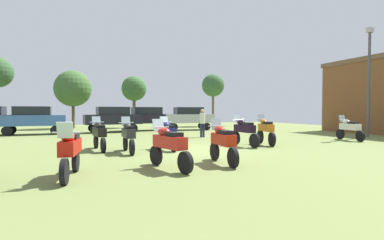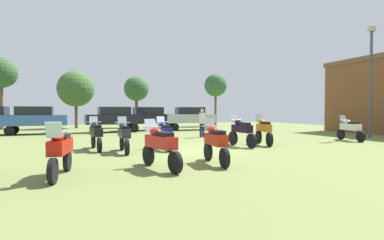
{
  "view_description": "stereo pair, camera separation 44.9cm",
  "coord_description": "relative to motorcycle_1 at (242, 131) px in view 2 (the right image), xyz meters",
  "views": [
    {
      "loc": [
        -4.86,
        -11.86,
        1.73
      ],
      "look_at": [
        2.74,
        6.86,
        1.08
      ],
      "focal_mm": 27.54,
      "sensor_mm": 36.0,
      "label": 1
    },
    {
      "loc": [
        -4.44,
        -12.03,
        1.73
      ],
      "look_at": [
        2.74,
        6.86,
        1.08
      ],
      "focal_mm": 27.54,
      "sensor_mm": 36.0,
      "label": 2
    }
  ],
  "objects": [
    {
      "name": "ground_plane",
      "position": [
        -2.74,
        -0.21,
        -0.75
      ],
      "size": [
        44.0,
        52.0,
        0.02
      ],
      "color": "olive"
    },
    {
      "name": "motorcycle_1",
      "position": [
        0.0,
        0.0,
        0.0
      ],
      "size": [
        0.62,
        2.17,
        1.51
      ],
      "rotation": [
        0.0,
        0.0,
        0.09
      ],
      "color": "black",
      "rests_on": "ground"
    },
    {
      "name": "motorcycle_2",
      "position": [
        -3.14,
        -3.71,
        -0.03
      ],
      "size": [
        0.62,
        2.09,
        1.44
      ],
      "rotation": [
        0.0,
        0.0,
        -0.08
      ],
      "color": "black",
      "rests_on": "ground"
    },
    {
      "name": "motorcycle_3",
      "position": [
        7.14,
        0.15,
        -0.03
      ],
      "size": [
        0.69,
        2.15,
        1.44
      ],
      "rotation": [
        0.0,
        0.0,
        -0.17
      ],
      "color": "black",
      "rests_on": "ground"
    },
    {
      "name": "motorcycle_5",
      "position": [
        -6.56,
        1.15,
        -0.02
      ],
      "size": [
        0.62,
        2.22,
        1.45
      ],
      "rotation": [
        0.0,
        0.0,
        0.11
      ],
      "color": "black",
      "rests_on": "ground"
    },
    {
      "name": "motorcycle_6",
      "position": [
        -5.52,
        -0.07,
        -0.02
      ],
      "size": [
        0.62,
        2.13,
        1.46
      ],
      "rotation": [
        0.0,
        0.0,
        -0.0
      ],
      "color": "black",
      "rests_on": "ground"
    },
    {
      "name": "motorcycle_8",
      "position": [
        -3.75,
        0.24,
        -0.03
      ],
      "size": [
        0.62,
        2.13,
        1.44
      ],
      "rotation": [
        0.0,
        0.0,
        0.01
      ],
      "color": "black",
      "rests_on": "ground"
    },
    {
      "name": "motorcycle_9",
      "position": [
        1.37,
        0.19,
        0.0
      ],
      "size": [
        0.76,
        2.16,
        1.51
      ],
      "rotation": [
        0.0,
        0.0,
        -0.25
      ],
      "color": "black",
      "rests_on": "ground"
    },
    {
      "name": "motorcycle_11",
      "position": [
        -7.67,
        -4.04,
        -0.03
      ],
      "size": [
        0.68,
        2.12,
        1.45
      ],
      "rotation": [
        0.0,
        0.0,
        2.97
      ],
      "color": "black",
      "rests_on": "ground"
    },
    {
      "name": "motorcycle_12",
      "position": [
        -5.01,
        -3.9,
        -0.02
      ],
      "size": [
        0.78,
        2.19,
        1.45
      ],
      "rotation": [
        0.0,
        0.0,
        0.24
      ],
      "color": "black",
      "rests_on": "ground"
    },
    {
      "name": "car_1",
      "position": [
        -4.67,
        11.74,
        0.43
      ],
      "size": [
        4.41,
        2.08,
        2.0
      ],
      "rotation": [
        0.0,
        0.0,
        1.64
      ],
      "color": "black",
      "rests_on": "ground"
    },
    {
      "name": "car_2",
      "position": [
        -1.73,
        12.74,
        0.43
      ],
      "size": [
        4.37,
        1.97,
        2.0
      ],
      "rotation": [
        0.0,
        0.0,
        1.61
      ],
      "color": "black",
      "rests_on": "ground"
    },
    {
      "name": "car_3",
      "position": [
        -10.23,
        11.57,
        0.43
      ],
      "size": [
        4.31,
        1.83,
        2.0
      ],
      "rotation": [
        0.0,
        0.0,
        1.58
      ],
      "color": "black",
      "rests_on": "ground"
    },
    {
      "name": "car_4",
      "position": [
        1.84,
        12.03,
        0.43
      ],
      "size": [
        4.46,
        2.23,
        2.0
      ],
      "rotation": [
        0.0,
        0.0,
        1.47
      ],
      "color": "black",
      "rests_on": "ground"
    },
    {
      "name": "person_1",
      "position": [
        0.08,
        5.07,
        0.32
      ],
      "size": [
        0.34,
        0.34,
        1.81
      ],
      "rotation": [
        0.0,
        0.0,
        3.15
      ],
      "color": "#212443",
      "rests_on": "ground"
    },
    {
      "name": "tree_1",
      "position": [
        -1.82,
        17.75,
        3.15
      ],
      "size": [
        2.51,
        2.51,
        5.19
      ],
      "color": "brown",
      "rests_on": "ground"
    },
    {
      "name": "tree_2",
      "position": [
        -13.78,
        18.49,
        4.31
      ],
      "size": [
        2.74,
        2.74,
        6.48
      ],
      "color": "brown",
      "rests_on": "ground"
    },
    {
      "name": "tree_4",
      "position": [
        6.82,
        17.25,
        3.72
      ],
      "size": [
        2.49,
        2.49,
        5.74
      ],
      "color": "brown",
      "rests_on": "ground"
    },
    {
      "name": "tree_5",
      "position": [
        -7.55,
        18.36,
        3.06
      ],
      "size": [
        3.45,
        3.45,
        5.54
      ],
      "color": "brown",
      "rests_on": "ground"
    },
    {
      "name": "lamp_post",
      "position": [
        9.86,
        1.05,
        3.13
      ],
      "size": [
        0.44,
        0.24,
        6.94
      ],
      "color": "#47474C",
      "rests_on": "ground"
    }
  ]
}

